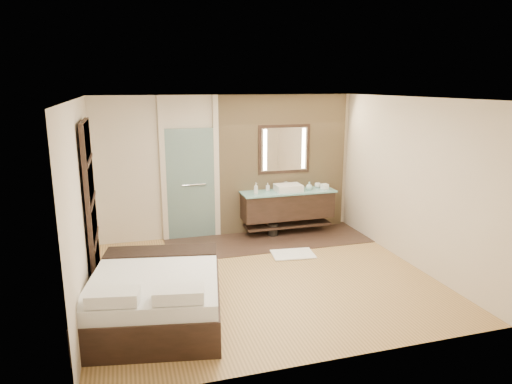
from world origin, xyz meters
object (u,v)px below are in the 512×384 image
object	(u,v)px
mirror_unit	(284,149)
waste_bin	(273,229)
bed	(156,295)
vanity	(288,205)

from	to	relation	value
mirror_unit	waste_bin	size ratio (longest dim) A/B	4.20
mirror_unit	bed	size ratio (longest dim) A/B	0.48
bed	waste_bin	xyz separation A→B (m)	(2.42, 2.64, -0.19)
vanity	waste_bin	distance (m)	0.56
vanity	bed	world-z (taller)	vanity
bed	waste_bin	distance (m)	3.59
mirror_unit	vanity	bearing A→B (deg)	-90.00
bed	vanity	bearing A→B (deg)	55.27
vanity	waste_bin	xyz separation A→B (m)	(-0.33, -0.07, -0.45)
vanity	mirror_unit	distance (m)	1.10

